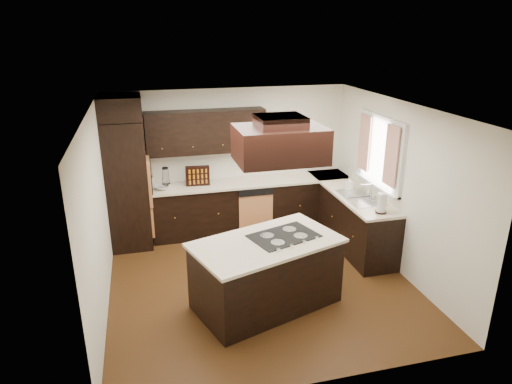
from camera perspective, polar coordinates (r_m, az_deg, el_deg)
floor at (r=6.75m, az=0.44°, el=-11.08°), size 4.20×4.20×0.02m
ceiling at (r=5.86m, az=0.51°, el=10.52°), size 4.20×4.20×0.02m
wall_back at (r=8.15m, az=-3.31°, el=4.12°), size 4.20×0.02×2.50m
wall_front at (r=4.39m, az=7.63°, el=-10.67°), size 4.20×0.02×2.50m
wall_left at (r=6.05m, az=-19.26°, el=-2.76°), size 0.02×4.20×2.50m
wall_right at (r=7.01m, az=17.41°, el=0.53°), size 0.02×4.20×2.50m
oven_column at (r=7.69m, az=-15.77°, el=0.92°), size 0.65×0.75×2.12m
wall_oven_face at (r=7.67m, az=-13.20°, el=1.56°), size 0.05×0.62×0.78m
base_cabinets_back at (r=8.13m, az=-2.54°, el=-1.94°), size 2.93×0.60×0.88m
base_cabinets_right at (r=7.88m, az=11.53°, el=-3.08°), size 0.60×2.40×0.88m
countertop_back at (r=7.96m, az=-2.56°, el=1.10°), size 2.93×0.63×0.04m
countertop_right at (r=7.71m, az=11.67°, el=0.05°), size 0.63×2.40×0.04m
upper_cabinets at (r=7.77m, az=-6.27°, el=7.51°), size 2.00×0.34×0.72m
dishwasher_front at (r=7.94m, az=-0.02°, el=-2.81°), size 0.60×0.05×0.72m
window_frame at (r=7.32m, az=15.26°, el=4.85°), size 0.06×1.32×1.12m
window_pane at (r=7.34m, az=15.46°, el=4.86°), size 0.00×1.20×1.00m
curtain_left at (r=6.93m, az=16.53°, el=4.32°), size 0.02×0.34×0.90m
curtain_right at (r=7.64m, az=13.39°, el=6.02°), size 0.02×0.34×0.90m
sink_rim at (r=7.41m, az=12.94°, el=-0.66°), size 0.52×0.84×0.01m
island at (r=6.02m, az=1.28°, el=-10.29°), size 2.00×1.49×0.88m
island_top at (r=5.80m, az=1.31°, el=-6.37°), size 2.08×1.57×0.04m
cooktop at (r=5.93m, az=3.49°, el=-5.50°), size 0.98×0.80×0.01m
range_hood at (r=5.44m, az=3.01°, el=5.99°), size 1.05×0.72×0.42m
hood_duct at (r=5.38m, az=3.06°, el=8.83°), size 0.55×0.50×0.13m
blender_base at (r=7.72m, az=-11.13°, el=0.67°), size 0.15×0.15×0.10m
blender_pitcher at (r=7.66m, az=-11.22°, el=1.94°), size 0.13×0.13×0.26m
spice_rack at (r=7.80m, az=-7.31°, el=2.02°), size 0.41×0.13×0.34m
mixing_bowl at (r=7.74m, az=-11.49°, el=0.58°), size 0.36×0.36×0.07m
soap_bottle at (r=7.72m, az=11.56°, el=1.09°), size 0.12×0.12×0.21m
paper_towel at (r=6.84m, az=15.43°, el=-1.37°), size 0.15×0.15×0.30m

